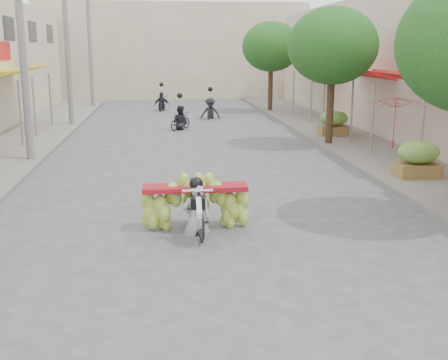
# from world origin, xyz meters

# --- Properties ---
(ground) EXTENTS (120.00, 120.00, 0.00)m
(ground) POSITION_xyz_m (0.00, 0.00, 0.00)
(ground) COLOR #55555A
(ground) RESTS_ON ground
(sidewalk_left) EXTENTS (4.00, 60.00, 0.12)m
(sidewalk_left) POSITION_xyz_m (-7.00, 15.00, 0.06)
(sidewalk_left) COLOR slate
(sidewalk_left) RESTS_ON ground
(sidewalk_right) EXTENTS (4.00, 60.00, 0.12)m
(sidewalk_right) POSITION_xyz_m (7.00, 15.00, 0.06)
(sidewalk_right) COLOR slate
(sidewalk_right) RESTS_ON ground
(far_building) EXTENTS (20.00, 6.00, 7.00)m
(far_building) POSITION_xyz_m (0.00, 38.00, 3.50)
(far_building) COLOR beige
(far_building) RESTS_ON ground
(utility_pole_mid) EXTENTS (0.60, 0.24, 8.00)m
(utility_pole_mid) POSITION_xyz_m (-5.40, 12.00, 4.03)
(utility_pole_mid) COLOR slate
(utility_pole_mid) RESTS_ON ground
(utility_pole_far) EXTENTS (0.60, 0.24, 8.00)m
(utility_pole_far) POSITION_xyz_m (-5.40, 21.00, 4.03)
(utility_pole_far) COLOR slate
(utility_pole_far) RESTS_ON ground
(utility_pole_back) EXTENTS (0.60, 0.24, 8.00)m
(utility_pole_back) POSITION_xyz_m (-5.40, 30.00, 4.03)
(utility_pole_back) COLOR slate
(utility_pole_back) RESTS_ON ground
(street_tree_mid) EXTENTS (3.40, 3.40, 5.25)m
(street_tree_mid) POSITION_xyz_m (5.40, 14.00, 3.78)
(street_tree_mid) COLOR #3A2719
(street_tree_mid) RESTS_ON ground
(street_tree_far) EXTENTS (3.40, 3.40, 5.25)m
(street_tree_far) POSITION_xyz_m (5.40, 26.00, 3.78)
(street_tree_far) COLOR #3A2719
(street_tree_far) RESTS_ON ground
(produce_crate_mid) EXTENTS (1.20, 0.88, 1.16)m
(produce_crate_mid) POSITION_xyz_m (6.20, 8.00, 0.71)
(produce_crate_mid) COLOR brown
(produce_crate_mid) RESTS_ON ground
(produce_crate_far) EXTENTS (1.20, 0.88, 1.16)m
(produce_crate_far) POSITION_xyz_m (6.20, 16.00, 0.71)
(produce_crate_far) COLOR brown
(produce_crate_far) RESTS_ON ground
(banana_motorbike) EXTENTS (2.20, 1.94, 2.01)m
(banana_motorbike) POSITION_xyz_m (-0.38, 4.11, 0.68)
(banana_motorbike) COLOR black
(banana_motorbike) RESTS_ON ground
(market_umbrella) EXTENTS (2.00, 2.00, 1.55)m
(market_umbrella) POSITION_xyz_m (5.76, 8.76, 2.38)
(market_umbrella) COLOR red
(market_umbrella) RESTS_ON ground
(pedestrian) EXTENTS (1.01, 0.78, 1.82)m
(pedestrian) POSITION_xyz_m (6.23, 16.62, 1.03)
(pedestrian) COLOR white
(pedestrian) RESTS_ON ground
(bg_motorbike_a) EXTENTS (1.27, 1.50, 1.95)m
(bg_motorbike_a) POSITION_xyz_m (-0.18, 19.16, 0.78)
(bg_motorbike_a) COLOR black
(bg_motorbike_a) RESTS_ON ground
(bg_motorbike_b) EXTENTS (1.15, 1.94, 1.95)m
(bg_motorbike_b) POSITION_xyz_m (1.58, 23.14, 0.83)
(bg_motorbike_b) COLOR black
(bg_motorbike_b) RESTS_ON ground
(bg_motorbike_c) EXTENTS (1.03, 1.61, 1.95)m
(bg_motorbike_c) POSITION_xyz_m (-1.00, 27.44, 0.81)
(bg_motorbike_c) COLOR black
(bg_motorbike_c) RESTS_ON ground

